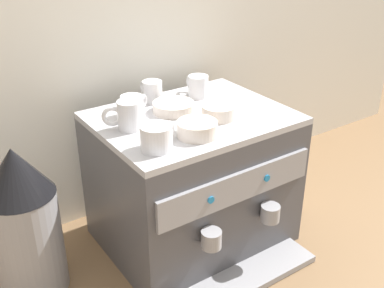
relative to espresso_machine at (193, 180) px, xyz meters
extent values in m
plane|color=brown|center=(0.00, 0.00, -0.21)|extent=(4.00, 4.00, 0.00)
cube|color=silver|center=(0.00, 0.32, 0.29)|extent=(2.80, 0.03, 1.01)
cube|color=#4C4C51|center=(0.00, 0.00, -0.01)|extent=(0.56, 0.43, 0.41)
cube|color=#B7B7BC|center=(0.00, 0.00, 0.21)|extent=(0.56, 0.43, 0.02)
cube|color=#939399|center=(0.00, -0.22, 0.08)|extent=(0.51, 0.01, 0.09)
cylinder|color=#1E7AB7|center=(-0.10, -0.22, 0.08)|extent=(0.02, 0.01, 0.02)
cylinder|color=#1E7AB7|center=(0.10, -0.22, 0.08)|extent=(0.02, 0.01, 0.02)
cube|color=#939399|center=(0.00, -0.26, -0.20)|extent=(0.47, 0.12, 0.02)
cylinder|color=#939399|center=(-0.11, -0.24, -0.03)|extent=(0.06, 0.06, 0.05)
cylinder|color=#939399|center=(0.11, -0.24, -0.03)|extent=(0.06, 0.06, 0.05)
cylinder|color=white|center=(-0.19, 0.02, 0.26)|extent=(0.07, 0.07, 0.08)
torus|color=white|center=(-0.24, 0.04, 0.26)|extent=(0.06, 0.04, 0.06)
cylinder|color=white|center=(-0.15, 0.10, 0.25)|extent=(0.07, 0.07, 0.06)
torus|color=white|center=(-0.11, 0.11, 0.25)|extent=(0.05, 0.03, 0.05)
cylinder|color=white|center=(0.10, 0.12, 0.25)|extent=(0.06, 0.06, 0.07)
torus|color=white|center=(0.10, 0.16, 0.25)|extent=(0.01, 0.05, 0.05)
cylinder|color=white|center=(-0.20, -0.13, 0.25)|extent=(0.08, 0.08, 0.07)
torus|color=white|center=(-0.15, -0.11, 0.25)|extent=(0.05, 0.03, 0.05)
cylinder|color=white|center=(-0.04, 0.16, 0.25)|extent=(0.06, 0.06, 0.07)
torus|color=white|center=(-0.04, 0.20, 0.25)|extent=(0.01, 0.05, 0.05)
cylinder|color=beige|center=(0.05, -0.06, 0.24)|extent=(0.10, 0.10, 0.04)
cylinder|color=beige|center=(0.05, -0.06, 0.22)|extent=(0.05, 0.05, 0.01)
cylinder|color=beige|center=(-0.03, 0.06, 0.23)|extent=(0.12, 0.12, 0.03)
cylinder|color=beige|center=(-0.03, 0.06, 0.22)|extent=(0.07, 0.07, 0.01)
cylinder|color=beige|center=(-0.07, -0.12, 0.24)|extent=(0.11, 0.11, 0.04)
cylinder|color=beige|center=(-0.07, -0.12, 0.22)|extent=(0.06, 0.06, 0.01)
cylinder|color=#939399|center=(-0.50, 0.06, -0.06)|extent=(0.19, 0.19, 0.31)
cone|color=black|center=(-0.50, 0.06, 0.16)|extent=(0.19, 0.19, 0.13)
cylinder|color=#B7B7BC|center=(0.39, -0.05, -0.15)|extent=(0.09, 0.09, 0.13)
camera|label=1|loc=(-0.72, -1.04, 0.76)|focal=44.16mm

